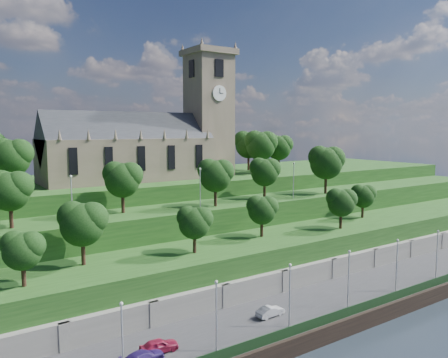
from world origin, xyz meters
TOP-DOWN VIEW (x-y plane):
  - ground at (0.00, 0.00)m, footprint 320.00×320.00m
  - promenade at (0.00, 6.00)m, footprint 160.00×12.00m
  - quay_wall at (0.00, -0.05)m, footprint 160.00×0.50m
  - fence at (0.00, 0.60)m, footprint 160.00×0.10m
  - retaining_wall at (0.00, 11.97)m, footprint 160.00×2.10m
  - embankment_lower at (0.00, 18.00)m, footprint 160.00×12.00m
  - embankment_upper at (0.00, 29.00)m, footprint 160.00×10.00m
  - hilltop at (0.00, 50.00)m, footprint 160.00×32.00m
  - church at (0.79, 45.98)m, footprint 38.60×12.35m
  - trees_lower at (-0.49, 18.24)m, footprint 64.71×8.99m
  - trees_upper at (6.15, 28.02)m, footprint 63.08×8.85m
  - trees_hilltop at (-0.10, 44.65)m, footprint 72.61×15.97m
  - lamp_posts_promenade at (-2.00, 2.50)m, footprint 60.36×0.36m
  - lamp_posts_upper at (0.00, 26.00)m, footprint 40.36×0.36m
  - car_left at (-17.00, 5.59)m, footprint 4.13×1.89m
  - car_middle at (-1.98, 5.93)m, footprint 3.84×1.48m
  - car_right at (-19.28, 4.40)m, footprint 4.78×2.65m

SIDE VIEW (x-z plane):
  - ground at x=0.00m, z-range 0.00..0.00m
  - promenade at x=0.00m, z-range 0.00..2.00m
  - quay_wall at x=0.00m, z-range 0.00..2.20m
  - retaining_wall at x=0.00m, z-range 0.00..5.00m
  - fence at x=0.00m, z-range 2.00..3.20m
  - car_middle at x=-1.98m, z-range 2.00..3.25m
  - car_right at x=-19.28m, z-range 2.00..3.31m
  - car_left at x=-17.00m, z-range 2.00..3.37m
  - embankment_lower at x=0.00m, z-range 0.00..8.00m
  - embankment_upper at x=0.00m, z-range 0.00..12.00m
  - lamp_posts_promenade at x=-2.00m, z-range 2.60..10.15m
  - hilltop at x=0.00m, z-range 0.00..15.00m
  - trees_lower at x=-0.49m, z-range 8.69..16.71m
  - lamp_posts_upper at x=0.00m, z-range 12.59..19.26m
  - trees_upper at x=6.15m, z-range 12.90..22.43m
  - trees_hilltop at x=-0.10m, z-range 16.42..26.00m
  - church at x=0.79m, z-range 8.72..36.32m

